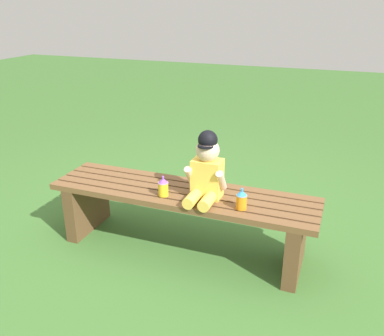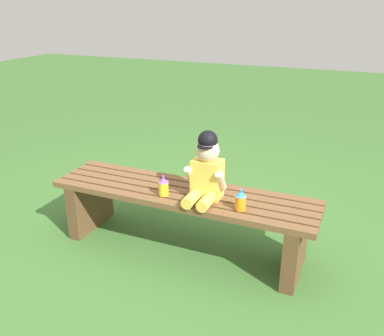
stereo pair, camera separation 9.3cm
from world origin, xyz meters
The scene contains 5 objects.
ground_plane centered at (0.00, 0.00, 0.00)m, with size 16.00×16.00×0.00m, color #3D6B2D.
park_bench centered at (0.00, 0.00, 0.28)m, with size 1.64×0.41×0.40m.
child_figure centered at (0.17, -0.04, 0.58)m, with size 0.23×0.27×0.40m.
sippy_cup_left centered at (-0.08, -0.10, 0.46)m, with size 0.06×0.06×0.12m.
sippy_cup_right centered at (0.39, -0.10, 0.46)m, with size 0.06×0.06×0.12m.
Camera 1 is at (0.87, -2.11, 1.47)m, focal length 38.85 mm.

